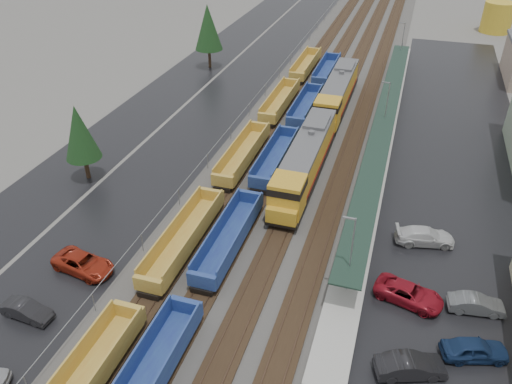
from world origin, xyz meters
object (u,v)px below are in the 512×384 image
well_string_yellow (218,191)px  parked_car_west_b (27,310)px  parked_car_east_d (475,349)px  parked_car_east_e (476,304)px  parked_car_west_c (83,263)px  parked_car_east_b (409,294)px  well_string_blue (255,193)px  locomotive_lead (304,162)px  locomotive_trail (337,94)px  parked_car_east_a (410,366)px  parked_car_east_c (425,236)px  storage_tank (497,17)px

well_string_yellow → parked_car_west_b: (-8.34, -20.33, -0.44)m
parked_car_east_d → parked_car_east_e: size_ratio=1.08×
parked_car_west_c → parked_car_east_b: size_ratio=1.03×
well_string_blue → parked_car_east_d: bearing=-34.2°
parked_car_west_b → parked_car_west_c: 6.23m
locomotive_lead → parked_car_west_b: locomotive_lead is taller
locomotive_trail → well_string_blue: 26.92m
parked_car_east_a → parked_car_east_c: parked_car_east_a is taller
parked_car_west_c → parked_car_west_b: bearing=179.3°
locomotive_trail → parked_car_west_c: 44.34m
locomotive_trail → parked_car_west_c: (-15.24, -41.60, -1.81)m
locomotive_lead → parked_car_west_b: size_ratio=5.04×
parked_car_east_a → locomotive_lead: bearing=9.2°
parked_car_west_c → parked_car_east_c: size_ratio=1.04×
locomotive_trail → parked_car_east_c: size_ratio=3.93×
parked_car_east_b → parked_car_west_c: bearing=114.9°
parked_car_east_d → parked_car_east_b: bearing=31.0°
locomotive_trail → parked_car_east_d: 44.70m
parked_car_east_a → parked_car_east_e: (4.74, 7.80, -0.09)m
storage_tank → parked_car_east_c: storage_tank is taller
parked_car_east_b → locomotive_lead: bearing=53.4°
parked_car_east_b → storage_tank: bearing=6.5°
parked_car_west_c → parked_car_east_e: (32.99, 5.34, -0.07)m
parked_car_east_c → parked_car_east_e: parked_car_east_c is taller
parked_car_west_c → parked_car_east_c: bearing=-56.0°
well_string_blue → locomotive_trail: bearing=81.4°
well_string_yellow → well_string_blue: 4.08m
parked_car_east_b → parked_car_east_e: parked_car_east_b is taller
locomotive_trail → parked_car_west_b: size_ratio=5.04×
storage_tank → well_string_blue: bearing=-110.6°
well_string_yellow → parked_car_west_b: 21.98m
parked_car_west_c → storage_tank: bearing=-14.2°
locomotive_lead → parked_car_east_c: bearing=-28.7°
parked_car_west_b → parked_car_east_a: 29.57m
parked_car_east_a → parked_car_east_e: size_ratio=1.12×
parked_car_east_d → parked_car_east_e: 4.89m
parked_car_east_a → parked_car_east_d: (4.38, 2.92, -0.00)m
well_string_yellow → parked_car_east_b: size_ratio=17.86×
parked_car_west_c → parked_car_east_b: 28.17m
well_string_blue → parked_car_west_c: (-11.24, -15.02, -0.36)m
parked_car_west_c → parked_car_east_e: size_ratio=1.29×
well_string_blue → parked_car_east_c: bearing=-5.9°
parked_car_west_c → parked_car_east_d: (32.63, 0.46, 0.02)m
well_string_blue → parked_car_east_d: (21.38, -14.56, -0.34)m
well_string_blue → storage_tank: storage_tank is taller
parked_car_west_b → well_string_yellow: bearing=-18.8°
parked_car_west_c → parked_car_east_e: 33.42m
storage_tank → parked_car_east_d: bearing=-95.1°
well_string_blue → parked_car_west_b: size_ratio=21.73×
parked_car_east_b → parked_car_east_d: parked_car_east_d is taller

